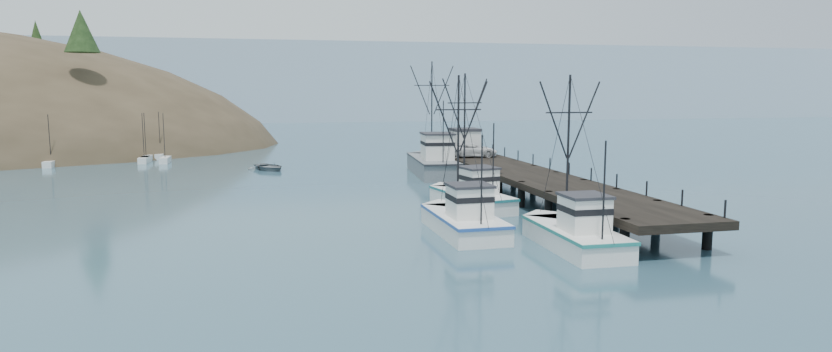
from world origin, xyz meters
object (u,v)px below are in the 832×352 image
at_px(pier, 528,176).
at_px(trawler_mid, 462,220).
at_px(work_vessel, 434,163).
at_px(trawler_near, 572,233).
at_px(trawler_far, 470,197).
at_px(pickup_truck, 472,150).
at_px(motorboat, 269,170).
at_px(pier_shed, 465,141).

distance_m(pier, trawler_mid, 15.96).
xyz_separation_m(trawler_mid, work_vessel, (5.41, 28.47, 0.41)).
distance_m(trawler_near, trawler_far, 13.89).
height_order(pickup_truck, motorboat, pickup_truck).
bearing_deg(pickup_truck, trawler_near, 178.46).
bearing_deg(work_vessel, trawler_mid, -100.76).
xyz_separation_m(trawler_far, work_vessel, (2.23, 19.94, 0.41)).
bearing_deg(trawler_far, trawler_mid, -110.42).
bearing_deg(trawler_far, pickup_truck, 72.01).
bearing_deg(pickup_truck, work_vessel, 64.51).
height_order(trawler_mid, pickup_truck, trawler_mid).
relative_size(trawler_far, pickup_truck, 1.95).
distance_m(trawler_far, motorboat, 31.64).
distance_m(trawler_near, motorboat, 44.89).
bearing_deg(trawler_far, pier_shed, 73.96).
distance_m(trawler_mid, pickup_truck, 27.89).
bearing_deg(trawler_near, work_vessel, 89.37).
height_order(trawler_near, motorboat, trawler_near).
bearing_deg(pier_shed, pier, -89.52).
relative_size(trawler_mid, pickup_truck, 1.89).
height_order(trawler_near, trawler_far, trawler_far).
height_order(pier, pickup_truck, pickup_truck).
height_order(pier, trawler_far, trawler_far).
xyz_separation_m(trawler_far, motorboat, (-15.14, 27.77, -0.82)).
xyz_separation_m(pier, pier_shed, (-0.15, 18.00, 1.73)).
relative_size(pier_shed, motorboat, 0.62).
bearing_deg(pier, work_vessel, 105.12).
relative_size(pier, trawler_mid, 4.29).
relative_size(trawler_near, trawler_mid, 0.99).
bearing_deg(trawler_mid, pier_shed, 72.72).
bearing_deg(pier, pickup_truck, 93.04).
bearing_deg(pier, pier_shed, 90.48).
xyz_separation_m(trawler_near, pier_shed, (4.50, 35.87, 2.60)).
xyz_separation_m(trawler_mid, pickup_truck, (8.96, 26.34, 1.94)).
height_order(trawler_near, pier_shed, trawler_near).
height_order(work_vessel, motorboat, work_vessel).
distance_m(trawler_mid, work_vessel, 28.99).
height_order(pier, pier_shed, pier_shed).
bearing_deg(work_vessel, trawler_far, -96.39).
relative_size(work_vessel, pier_shed, 4.61).
bearing_deg(pier, trawler_near, -104.57).
height_order(trawler_far, work_vessel, work_vessel).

